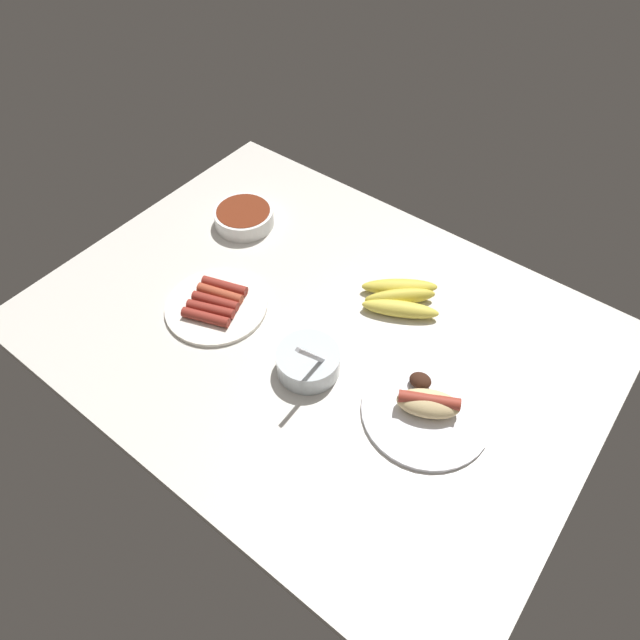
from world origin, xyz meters
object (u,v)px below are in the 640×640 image
at_px(banana_bunch, 400,297).
at_px(plate_hotdog_assembled, 427,407).
at_px(bowl_coleslaw, 308,361).
at_px(plate_sausages, 216,304).
at_px(bowl_chili, 244,217).

relative_size(banana_bunch, plate_hotdog_assembled, 0.81).
bearing_deg(plate_hotdog_assembled, bowl_coleslaw, -166.07).
xyz_separation_m(plate_sausages, banana_bunch, (0.32, 0.26, 0.01)).
xyz_separation_m(bowl_coleslaw, bowl_chili, (-0.41, 0.26, -0.00)).
bearing_deg(plate_sausages, bowl_chili, 120.00).
xyz_separation_m(plate_sausages, plate_hotdog_assembled, (0.51, 0.05, 0.01)).
distance_m(banana_bunch, bowl_chili, 0.46).
bearing_deg(bowl_chili, banana_bunch, 1.38).
relative_size(banana_bunch, bowl_coleslaw, 1.33).
distance_m(plate_hotdog_assembled, bowl_coleslaw, 0.25).
height_order(banana_bunch, bowl_coleslaw, bowl_coleslaw).
xyz_separation_m(banana_bunch, bowl_coleslaw, (-0.05, -0.27, 0.01)).
relative_size(plate_sausages, bowl_chili, 1.51).
bearing_deg(bowl_coleslaw, bowl_chili, 148.11).
relative_size(plate_hotdog_assembled, bowl_coleslaw, 1.66).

